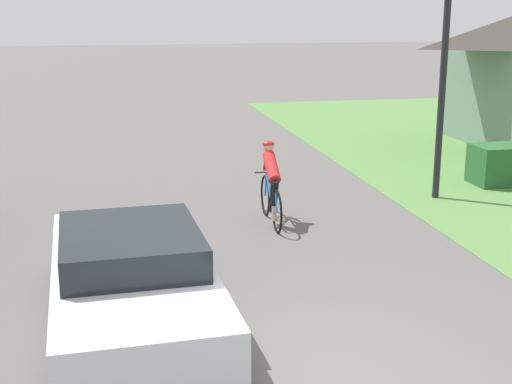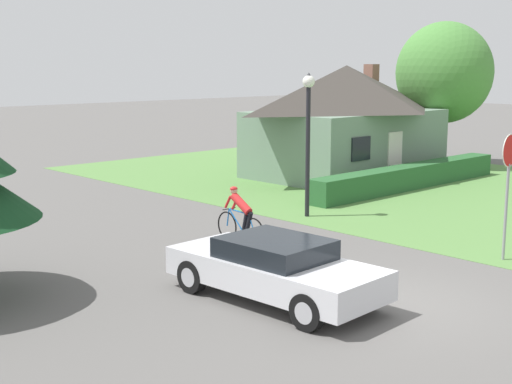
# 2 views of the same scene
# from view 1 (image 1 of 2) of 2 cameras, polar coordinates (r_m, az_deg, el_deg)

# --- Properties ---
(ground_plane) EXTENTS (140.00, 140.00, 0.00)m
(ground_plane) POSITION_cam_1_polar(r_m,az_deg,el_deg) (7.71, 2.38, -15.06)
(ground_plane) COLOR #5B5956
(sedan_left_lane) EXTENTS (2.07, 4.61, 1.25)m
(sedan_left_lane) POSITION_cam_1_polar(r_m,az_deg,el_deg) (8.80, -9.92, -6.73)
(sedan_left_lane) COLOR silver
(sedan_left_lane) RESTS_ON ground
(cyclist) EXTENTS (0.44, 1.86, 1.49)m
(cyclist) POSITION_cam_1_polar(r_m,az_deg,el_deg) (12.80, 1.22, 0.57)
(cyclist) COLOR black
(cyclist) RESTS_ON ground
(street_lamp) EXTENTS (0.37, 0.37, 4.39)m
(street_lamp) POSITION_cam_1_polar(r_m,az_deg,el_deg) (14.69, 14.86, 10.74)
(street_lamp) COLOR black
(street_lamp) RESTS_ON ground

